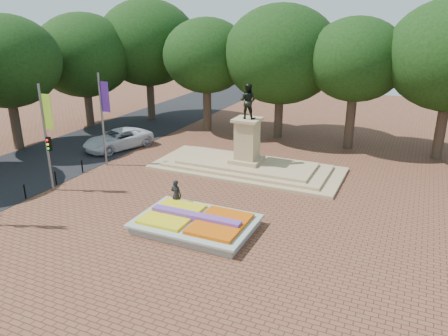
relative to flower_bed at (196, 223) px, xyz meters
The scene contains 10 objects.
ground 2.28m from the flower_bed, 117.19° to the left, with size 90.00×90.00×0.00m, color brown.
asphalt_street 17.49m from the flower_bed, 156.41° to the left, with size 9.00×90.00×0.02m, color black.
flower_bed is the anchor object (origin of this frame).
monument 10.07m from the flower_bed, 95.87° to the left, with size 14.00×6.00×6.40m.
tree_row_back 21.01m from the flower_bed, 86.26° to the left, with size 44.80×8.80×10.43m.
tree_row_street 22.40m from the flower_bed, 162.01° to the left, with size 8.40×25.40×9.98m.
banner_poles 11.66m from the flower_bed, behind, with size 0.88×11.17×7.00m.
bollard_row 11.74m from the flower_bed, behind, with size 0.12×13.12×0.98m.
van 16.65m from the flower_bed, 141.50° to the left, with size 2.76×5.98×1.66m, color silver.
pedestrian 2.88m from the flower_bed, 142.12° to the left, with size 0.69×0.45×1.88m, color black.
Camera 1 is at (11.14, -20.63, 11.12)m, focal length 35.00 mm.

